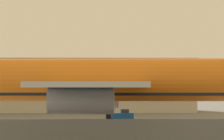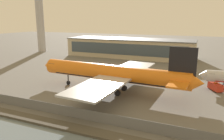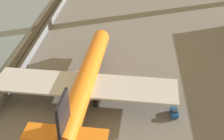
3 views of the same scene
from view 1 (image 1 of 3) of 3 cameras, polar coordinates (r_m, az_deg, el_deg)
cargo_jet_orange at (r=71.98m, az=-2.22°, el=-1.02°), size 51.25×44.08×14.57m
baggage_tug at (r=93.15m, az=0.89°, el=-4.05°), size 3.28×1.78×1.80m
terminal_building at (r=134.55m, az=-8.39°, el=-1.35°), size 71.94×19.89×10.49m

